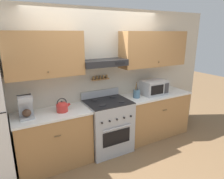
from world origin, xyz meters
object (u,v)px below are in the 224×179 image
tea_kettle (62,106)px  coffee_maker (26,107)px  microwave (154,87)px  utensil_crock (137,94)px  stove_range (108,125)px

tea_kettle → coffee_maker: 0.53m
microwave → utensil_crock: 0.44m
stove_range → tea_kettle: (-0.81, 0.01, 0.52)m
coffee_maker → utensil_crock: (1.97, -0.03, -0.09)m
tea_kettle → microwave: microwave is taller
microwave → coffee_maker: bearing=179.7°
coffee_maker → utensil_crock: bearing=-0.8°
coffee_maker → microwave: (2.40, -0.01, -0.03)m
microwave → utensil_crock: bearing=-177.7°
tea_kettle → coffee_maker: bearing=176.9°
coffee_maker → stove_range: bearing=-1.6°
coffee_maker → utensil_crock: coffee_maker is taller
coffee_maker → utensil_crock: 1.97m
utensil_crock → tea_kettle: bearing=-180.0°
stove_range → microwave: 1.22m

